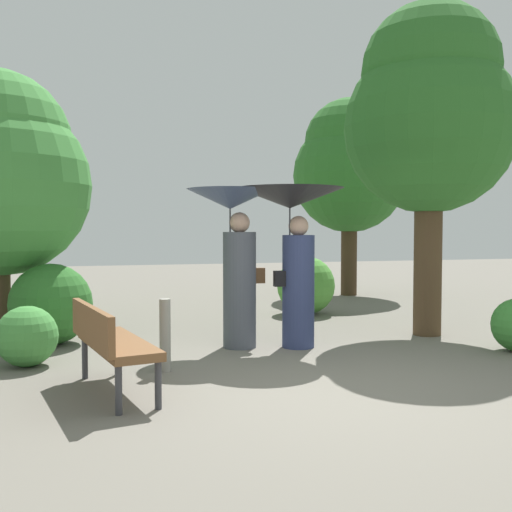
% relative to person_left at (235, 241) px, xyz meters
% --- Properties ---
extents(ground_plane, '(40.00, 40.00, 0.00)m').
position_rel_person_left_xyz_m(ground_plane, '(0.43, -2.14, -1.38)').
color(ground_plane, '#6B665B').
extents(person_left, '(1.11, 1.11, 2.05)m').
position_rel_person_left_xyz_m(person_left, '(0.00, 0.00, 0.00)').
color(person_left, '#474C56').
rests_on(person_left, ground).
extents(person_right, '(1.38, 1.38, 2.06)m').
position_rel_person_left_xyz_m(person_right, '(0.72, -0.20, 0.15)').
color(person_right, navy).
rests_on(person_right, ground).
extents(park_bench, '(0.78, 1.57, 0.83)m').
position_rel_person_left_xyz_m(park_bench, '(-1.65, -1.75, -0.87)').
color(park_bench, '#38383D').
rests_on(park_bench, ground).
extents(tree_near_right, '(2.44, 2.44, 4.75)m').
position_rel_person_left_xyz_m(tree_near_right, '(2.90, 0.12, 1.84)').
color(tree_near_right, '#4C3823').
rests_on(tree_near_right, ground).
extents(tree_mid_right, '(2.60, 2.60, 4.53)m').
position_rel_person_left_xyz_m(tree_mid_right, '(4.03, 5.15, 1.60)').
color(tree_mid_right, '#42301E').
rests_on(tree_mid_right, ground).
extents(bush_path_left, '(1.04, 1.04, 1.04)m').
position_rel_person_left_xyz_m(bush_path_left, '(1.96, 2.55, -0.86)').
color(bush_path_left, '#4C9338').
rests_on(bush_path_left, ground).
extents(bush_path_right, '(0.68, 0.68, 0.68)m').
position_rel_person_left_xyz_m(bush_path_right, '(-2.49, -0.37, -1.04)').
color(bush_path_right, '#428C3D').
rests_on(bush_path_right, ground).
extents(bush_far_side, '(1.08, 1.08, 1.08)m').
position_rel_person_left_xyz_m(bush_far_side, '(-2.30, 0.87, -0.84)').
color(bush_far_side, '#2D6B28').
rests_on(bush_far_side, ground).
extents(path_marker_post, '(0.12, 0.12, 0.79)m').
position_rel_person_left_xyz_m(path_marker_post, '(-1.04, -1.03, -0.99)').
color(path_marker_post, gray).
rests_on(path_marker_post, ground).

